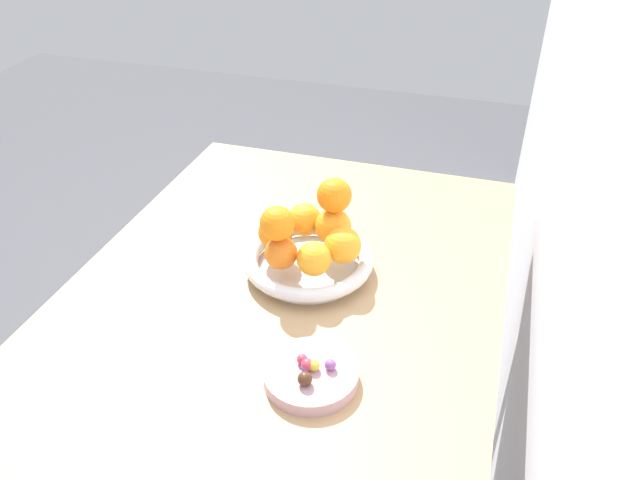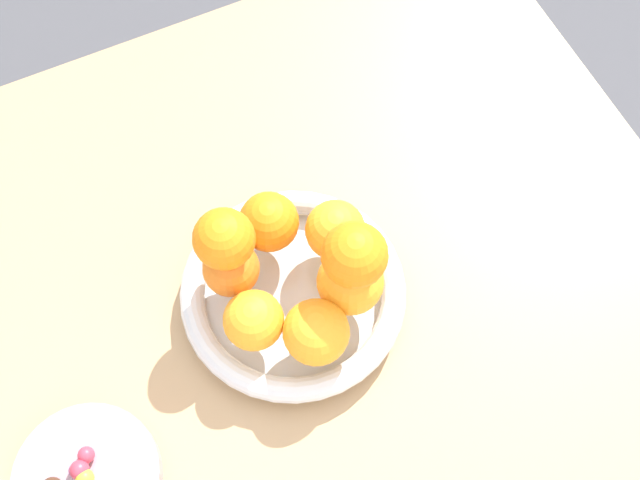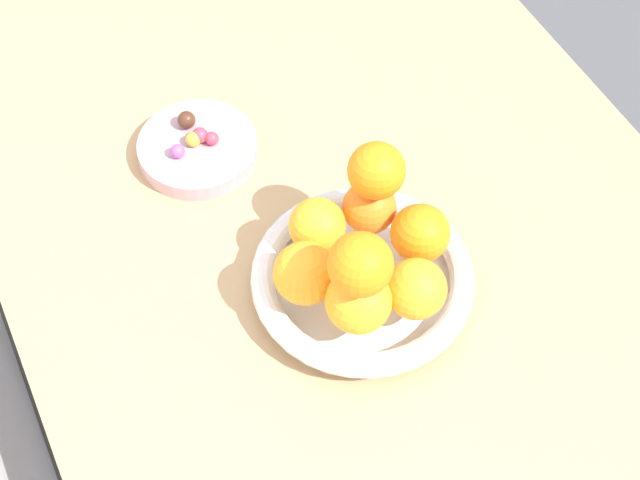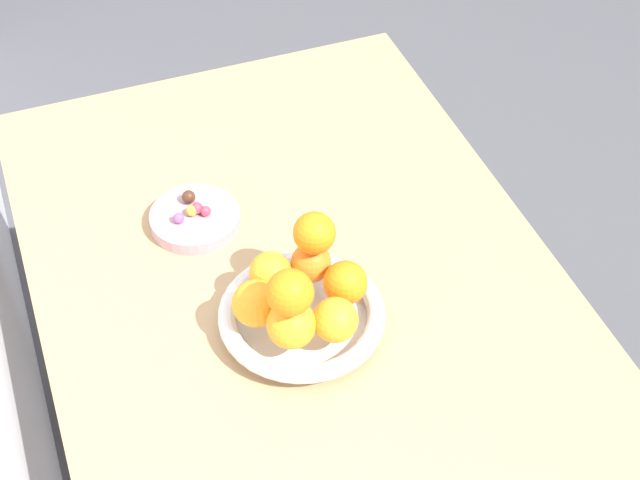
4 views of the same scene
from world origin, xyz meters
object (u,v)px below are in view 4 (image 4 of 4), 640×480
object	(u,v)px
orange_0	(311,263)
candy_ball_2	(197,208)
orange_6	(290,293)
candy_ball_5	(189,197)
candy_ball_3	(197,208)
orange_2	(256,303)
candy_dish	(195,219)
orange_7	(314,233)
orange_4	(339,319)
candy_ball_1	(179,218)
orange_5	(345,283)
orange_3	(291,324)
candy_ball_0	(206,211)
orange_1	(270,273)
candy_ball_4	(192,211)
fruit_bowl	(302,317)
dining_table	(298,314)

from	to	relation	value
orange_0	candy_ball_2	bearing A→B (deg)	28.36
orange_6	candy_ball_5	xyz separation A→B (m)	(0.34, 0.05, -0.11)
candy_ball_3	orange_2	bearing A→B (deg)	-176.36
candy_dish	orange_7	world-z (taller)	orange_7
orange_0	orange_4	bearing A→B (deg)	178.98
orange_7	candy_ball_1	bearing A→B (deg)	37.62
candy_ball_2	candy_ball_5	bearing A→B (deg)	15.92
orange_7	orange_5	bearing A→B (deg)	-154.31
orange_7	orange_0	bearing A→B (deg)	75.38
orange_3	candy_ball_0	bearing A→B (deg)	7.31
orange_4	candy_ball_3	world-z (taller)	orange_4
orange_1	candy_ball_4	size ratio (longest dim) A/B	3.41
orange_0	candy_ball_5	world-z (taller)	orange_0
candy_ball_1	candy_ball_4	xyz separation A→B (m)	(0.01, -0.02, 0.00)
orange_4	candy_ball_1	xyz separation A→B (m)	(0.31, 0.14, -0.04)
orange_2	orange_1	bearing A→B (deg)	-37.06
candy_ball_3	fruit_bowl	bearing A→B (deg)	-162.55
candy_ball_1	orange_3	bearing A→B (deg)	-164.64
orange_3	candy_ball_2	bearing A→B (deg)	8.73
orange_4	candy_ball_2	distance (m)	0.34
candy_ball_0	candy_dish	bearing A→B (deg)	61.49
orange_1	candy_ball_4	world-z (taller)	orange_1
orange_3	orange_6	xyz separation A→B (m)	(-0.00, 0.00, 0.07)
fruit_bowl	candy_ball_4	xyz separation A→B (m)	(0.25, 0.09, 0.01)
fruit_bowl	candy_ball_4	bearing A→B (deg)	19.45
orange_2	candy_ball_5	bearing A→B (deg)	4.43
orange_0	orange_3	world-z (taller)	orange_3
orange_1	orange_7	bearing A→B (deg)	-92.07
dining_table	candy_ball_0	distance (m)	0.21
dining_table	orange_4	world-z (taller)	orange_4
candy_dish	orange_1	world-z (taller)	orange_1
orange_6	orange_5	bearing A→B (deg)	-63.76
orange_3	candy_ball_2	world-z (taller)	orange_3
fruit_bowl	candy_ball_5	distance (m)	0.30
orange_3	candy_ball_4	distance (m)	0.31
dining_table	orange_4	size ratio (longest dim) A/B	17.62
candy_dish	candy_ball_4	size ratio (longest dim) A/B	7.98
orange_2	orange_3	distance (m)	0.06
orange_0	orange_6	world-z (taller)	orange_6
dining_table	orange_5	world-z (taller)	orange_5
candy_dish	dining_table	bearing A→B (deg)	-144.86
orange_4	orange_5	world-z (taller)	same
dining_table	candy_ball_3	distance (m)	0.23
dining_table	fruit_bowl	world-z (taller)	fruit_bowl
orange_4	candy_ball_0	world-z (taller)	orange_4
fruit_bowl	orange_3	world-z (taller)	orange_3
orange_1	orange_2	bearing A→B (deg)	142.94
candy_dish	orange_2	size ratio (longest dim) A/B	2.16
candy_ball_4	candy_ball_5	world-z (taller)	candy_ball_5
candy_ball_1	orange_0	bearing A→B (deg)	-143.08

